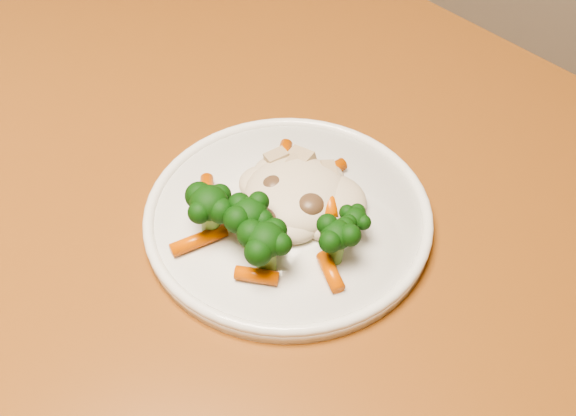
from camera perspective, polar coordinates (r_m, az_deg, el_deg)
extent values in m
cube|color=#945422|center=(0.62, 1.36, -6.95)|extent=(1.43, 1.14, 0.04)
cube|color=#945422|center=(1.36, -4.63, 6.44)|extent=(0.07, 0.07, 0.71)
cylinder|color=white|center=(0.65, 0.00, -0.81)|extent=(0.26, 0.26, 0.01)
ellipsoid|color=beige|center=(0.63, 0.71, 1.70)|extent=(0.11, 0.10, 0.04)
ellipsoid|color=black|center=(0.61, -6.16, -0.47)|extent=(0.05, 0.05, 0.05)
ellipsoid|color=black|center=(0.60, -3.03, -1.34)|extent=(0.05, 0.05, 0.04)
ellipsoid|color=black|center=(0.58, -1.74, -3.38)|extent=(0.05, 0.05, 0.05)
ellipsoid|color=black|center=(0.59, 3.83, -2.82)|extent=(0.04, 0.04, 0.04)
ellipsoid|color=black|center=(0.61, 5.25, -1.39)|extent=(0.03, 0.03, 0.03)
cylinder|color=#E96005|center=(0.68, -0.46, 3.76)|extent=(0.03, 0.05, 0.01)
cylinder|color=#E96005|center=(0.67, 2.86, 2.69)|extent=(0.03, 0.05, 0.01)
cylinder|color=#E96005|center=(0.64, 3.95, 0.01)|extent=(0.04, 0.01, 0.01)
cylinder|color=#E96005|center=(0.65, -6.44, 0.95)|extent=(0.04, 0.05, 0.01)
cylinder|color=#E96005|center=(0.62, -7.07, -2.53)|extent=(0.04, 0.05, 0.01)
cylinder|color=#E96005|center=(0.59, -2.49, -5.35)|extent=(0.04, 0.02, 0.01)
cylinder|color=#E96005|center=(0.59, 3.37, -5.05)|extent=(0.04, 0.03, 0.01)
cylinder|color=#E96005|center=(0.63, 3.30, 0.71)|extent=(0.03, 0.04, 0.01)
ellipsoid|color=brown|center=(0.63, 1.55, 1.11)|extent=(0.02, 0.02, 0.02)
ellipsoid|color=brown|center=(0.62, 1.74, 0.21)|extent=(0.03, 0.03, 0.02)
ellipsoid|color=brown|center=(0.64, -1.06, 1.71)|extent=(0.02, 0.02, 0.02)
ellipsoid|color=brown|center=(0.61, -2.06, -0.91)|extent=(0.02, 0.02, 0.02)
cube|color=tan|center=(0.66, 1.02, 3.90)|extent=(0.03, 0.02, 0.01)
cube|color=tan|center=(0.65, 3.20, 2.95)|extent=(0.02, 0.02, 0.01)
cube|color=tan|center=(0.66, -0.90, 3.96)|extent=(0.02, 0.02, 0.01)
cube|color=tan|center=(0.66, 0.76, 3.32)|extent=(0.02, 0.02, 0.01)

